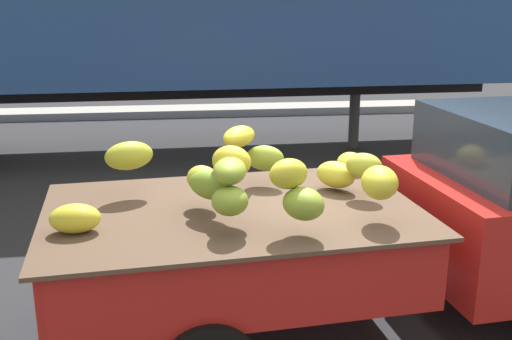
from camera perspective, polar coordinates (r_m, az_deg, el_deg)
name	(u,v)px	position (r m, az deg, el deg)	size (l,w,h in m)	color
ground	(313,317)	(5.26, 5.33, -13.45)	(220.00, 220.00, 0.00)	#28282B
curb_strip	(229,110)	(13.76, -2.52, 5.59)	(80.00, 0.80, 0.16)	gray
pickup_truck	(461,214)	(5.19, 18.53, -3.94)	(4.91, 2.17, 1.70)	#B21E19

